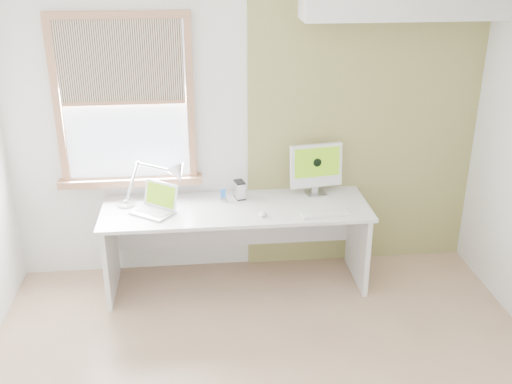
{
  "coord_description": "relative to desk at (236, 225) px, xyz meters",
  "views": [
    {
      "loc": [
        -0.43,
        -3.11,
        2.78
      ],
      "look_at": [
        0.0,
        1.05,
        1.0
      ],
      "focal_mm": 42.19,
      "sensor_mm": 36.0,
      "label": 1
    }
  ],
  "objects": [
    {
      "name": "imac",
      "position": [
        0.7,
        0.15,
        0.44
      ],
      "size": [
        0.46,
        0.17,
        0.44
      ],
      "color": "silver",
      "rests_on": "desk"
    },
    {
      "name": "desk",
      "position": [
        0.0,
        0.0,
        0.0
      ],
      "size": [
        2.2,
        0.7,
        0.73
      ],
      "color": "silver",
      "rests_on": "room"
    },
    {
      "name": "window",
      "position": [
        -0.87,
        0.27,
        1.01
      ],
      "size": [
        1.2,
        0.14,
        1.42
      ],
      "color": "#A47050",
      "rests_on": "room"
    },
    {
      "name": "keyboard",
      "position": [
        0.71,
        -0.28,
        0.2
      ],
      "size": [
        0.42,
        0.15,
        0.02
      ],
      "color": "white",
      "rests_on": "desk"
    },
    {
      "name": "mouse",
      "position": [
        0.2,
        -0.25,
        0.21
      ],
      "size": [
        0.08,
        0.11,
        0.03
      ],
      "primitive_type": "ellipsoid",
      "rotation": [
        0.0,
        0.0,
        -0.26
      ],
      "color": "white",
      "rests_on": "desk"
    },
    {
      "name": "laptop",
      "position": [
        -0.65,
        -0.08,
        0.25
      ],
      "size": [
        0.41,
        0.4,
        0.23
      ],
      "color": "silver",
      "rests_on": "desk"
    },
    {
      "name": "room",
      "position": [
        0.13,
        -1.44,
        0.77
      ],
      "size": [
        4.04,
        3.54,
        2.64
      ],
      "color": "tan",
      "rests_on": "ground"
    },
    {
      "name": "external_drive",
      "position": [
        0.04,
        0.12,
        0.27
      ],
      "size": [
        0.1,
        0.13,
        0.15
      ],
      "color": "silver",
      "rests_on": "desk"
    },
    {
      "name": "desk_lamp",
      "position": [
        -0.55,
        0.17,
        0.39
      ],
      "size": [
        0.66,
        0.35,
        0.37
      ],
      "color": "silver",
      "rests_on": "desk"
    },
    {
      "name": "accent_wall",
      "position": [
        1.13,
        0.3,
        0.77
      ],
      "size": [
        2.0,
        0.02,
        2.6
      ],
      "primitive_type": "cube",
      "color": "olive",
      "rests_on": "room"
    },
    {
      "name": "phone_dock",
      "position": [
        -0.1,
        0.07,
        0.23
      ],
      "size": [
        0.08,
        0.08,
        0.13
      ],
      "color": "silver",
      "rests_on": "desk"
    }
  ]
}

